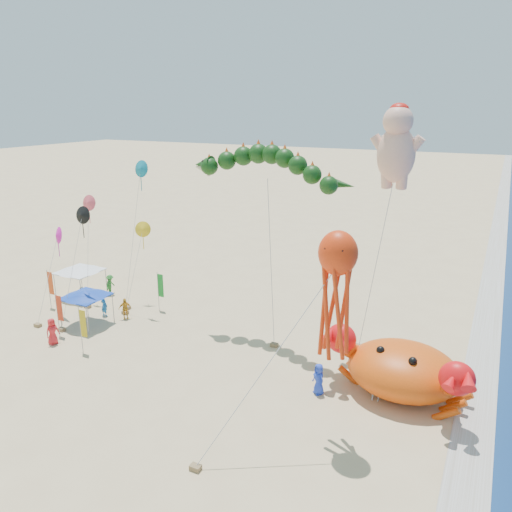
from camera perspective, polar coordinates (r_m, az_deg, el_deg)
The scene contains 11 objects.
ground at distance 32.35m, azimuth 1.63°, elevation -12.50°, with size 320.00×320.00×0.00m, color #D1B784.
foam_strip at distance 30.13m, azimuth 23.76°, elevation -16.48°, with size 320.00×320.00×0.00m, color silver.
crab_inflatable at distance 29.92m, azimuth 16.41°, elevation -12.26°, with size 8.50×6.63×3.73m.
dragon_kite at distance 32.96m, azimuth 1.06°, elevation 9.75°, with size 11.31×2.91×13.01m.
cherub_kite at distance 32.60m, azimuth 15.77°, elevation 12.18°, with size 2.62×2.54×16.00m.
octopus_kite at distance 23.15m, azimuth 9.12°, elevation -3.32°, with size 5.74×6.22×10.53m.
canopy_blue at distance 39.16m, azimuth -18.92°, elevation -4.12°, with size 3.20×3.20×2.71m.
canopy_white at distance 45.16m, azimuth -19.54°, elevation -1.40°, with size 3.53×3.53×2.71m.
feather_flags at distance 39.13m, azimuth -18.54°, elevation -4.77°, with size 8.83×8.17×3.20m.
beachgoers at distance 37.62m, azimuth -12.62°, elevation -7.01°, with size 25.83×10.18×1.88m.
small_kites at distance 40.37m, azimuth -17.28°, elevation 3.76°, with size 6.68×8.73×11.92m.
Camera 1 is at (11.75, -25.62, 15.88)m, focal length 35.00 mm.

